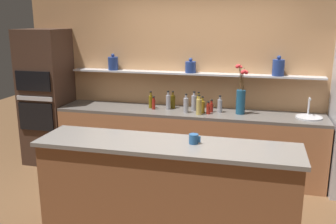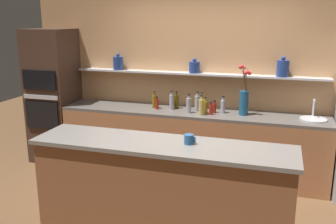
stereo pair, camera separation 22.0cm
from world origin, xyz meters
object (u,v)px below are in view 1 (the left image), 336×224
bottle_oil_3 (198,102)px  bottle_oil_11 (151,101)px  bottle_spirit_7 (194,103)px  bottle_sauce_9 (208,109)px  sink_fixture (309,116)px  bottle_spirit_6 (186,105)px  bottle_oil_0 (173,101)px  bottle_spirit_5 (199,106)px  coffee_mug (194,139)px  bottle_sauce_4 (211,107)px  bottle_oil_1 (202,106)px  oven_tower (47,97)px  flower_vase (241,98)px  bottle_sauce_8 (154,104)px  bottle_spirit_10 (168,102)px  bottle_spirit_2 (220,105)px

bottle_oil_3 → bottle_oil_11: bottle_oil_11 is taller
bottle_spirit_7 → bottle_sauce_9: 0.27m
sink_fixture → bottle_spirit_6: 1.59m
bottle_oil_0 → bottle_oil_3: bottle_oil_0 is taller
bottle_oil_0 → bottle_spirit_5: 0.49m
bottle_spirit_6 → coffee_mug: 1.58m
bottle_oil_0 → bottle_sauce_4: bottle_oil_0 is taller
bottle_oil_3 → bottle_sauce_4: (0.21, -0.16, -0.02)m
sink_fixture → bottle_spirit_7: 1.50m
bottle_oil_11 → bottle_oil_1: bearing=-7.5°
oven_tower → sink_fixture: oven_tower is taller
flower_vase → bottle_sauce_8: bearing=-178.7°
bottle_sauce_8 → coffee_mug: size_ratio=1.68×
bottle_oil_1 → bottle_spirit_5: (-0.03, -0.10, 0.02)m
bottle_spirit_5 → bottle_spirit_10: (-0.46, 0.19, -0.00)m
flower_vase → coffee_mug: size_ratio=6.12×
bottle_oil_1 → bottle_oil_11: size_ratio=0.93×
bottle_spirit_2 → bottle_spirit_6: 0.46m
bottle_oil_1 → bottle_sauce_9: size_ratio=1.31×
bottle_oil_3 → coffee_mug: bottle_oil_3 is taller
bottle_oil_0 → bottle_sauce_4: (0.56, -0.10, -0.02)m
bottle_sauce_4 → bottle_oil_11: bearing=177.5°
bottle_spirit_2 → bottle_spirit_5: bearing=-144.0°
bottle_sauce_8 → flower_vase: bearing=1.3°
sink_fixture → bottle_spirit_10: bearing=179.4°
bottle_sauce_4 → bottle_spirit_10: 0.61m
sink_fixture → bottle_sauce_9: (-1.28, -0.11, 0.05)m
sink_fixture → bottle_spirit_7: (-1.50, 0.04, 0.09)m
flower_vase → bottle_spirit_7: size_ratio=2.50×
bottle_oil_11 → bottle_oil_3: bearing=10.9°
bottle_sauce_4 → bottle_oil_3: bearing=141.4°
bottle_spirit_10 → bottle_oil_1: bearing=-9.5°
bottle_oil_1 → sink_fixture: bearing=2.6°
bottle_oil_1 → bottle_spirit_7: size_ratio=0.84×
bottle_sauce_8 → coffee_mug: coffee_mug is taller
flower_vase → bottle_oil_3: bearing=164.5°
bottle_spirit_2 → bottle_sauce_9: 0.19m
sink_fixture → bottle_oil_0: 1.82m
flower_vase → bottle_spirit_2: size_ratio=2.87×
oven_tower → bottle_sauce_4: (2.48, 0.01, -0.01)m
bottle_oil_1 → bottle_sauce_4: (0.11, 0.06, -0.01)m
bottle_sauce_8 → bottle_oil_11: (-0.06, 0.06, 0.02)m
flower_vase → bottle_spirit_10: flower_vase is taller
bottle_oil_3 → bottle_spirit_6: 0.30m
bottle_oil_0 → bottle_oil_11: bearing=-168.0°
bottle_sauce_8 → bottle_oil_11: bearing=132.7°
bottle_oil_11 → bottle_sauce_9: bearing=-9.7°
bottle_spirit_5 → bottle_spirit_2: bearing=36.0°
oven_tower → bottle_spirit_7: (2.24, 0.06, 0.03)m
bottle_oil_1 → bottle_sauce_9: bearing=-26.7°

